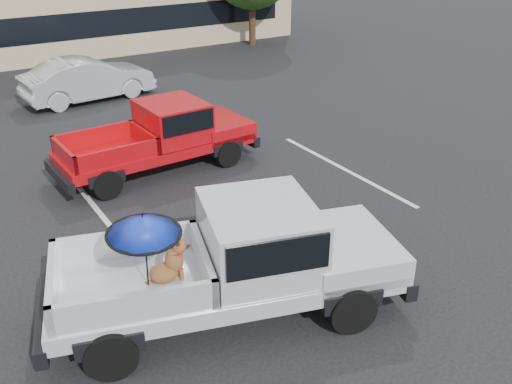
{
  "coord_description": "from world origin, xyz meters",
  "views": [
    {
      "loc": [
        -5.94,
        -7.96,
        5.85
      ],
      "look_at": [
        -1.0,
        -0.15,
        1.3
      ],
      "focal_mm": 40.0,
      "sensor_mm": 36.0,
      "label": 1
    }
  ],
  "objects": [
    {
      "name": "red_pickup",
      "position": [
        -0.64,
        4.52,
        0.91
      ],
      "size": [
        5.14,
        2.06,
        1.67
      ],
      "rotation": [
        0.0,
        0.0,
        0.04
      ],
      "color": "black",
      "rests_on": "ground"
    },
    {
      "name": "silver_sedan",
      "position": [
        -0.56,
        11.27,
        0.72
      ],
      "size": [
        4.51,
        1.91,
        1.45
      ],
      "primitive_type": "imported",
      "rotation": [
        0.0,
        0.0,
        1.66
      ],
      "color": "silver",
      "rests_on": "ground"
    },
    {
      "name": "silver_pickup",
      "position": [
        -2.05,
        -1.51,
        1.05
      ],
      "size": [
        6.01,
        3.49,
        2.06
      ],
      "rotation": [
        0.0,
        0.0,
        -0.29
      ],
      "color": "black",
      "rests_on": "ground"
    },
    {
      "name": "stripe_right",
      "position": [
        3.0,
        2.0,
        0.0
      ],
      "size": [
        0.12,
        5.0,
        0.01
      ],
      "primitive_type": "cube",
      "color": "silver",
      "rests_on": "ground"
    },
    {
      "name": "stripe_left",
      "position": [
        -3.0,
        2.0,
        0.0
      ],
      "size": [
        0.12,
        5.0,
        0.01
      ],
      "primitive_type": "cube",
      "color": "silver",
      "rests_on": "ground"
    },
    {
      "name": "ground",
      "position": [
        0.0,
        0.0,
        0.0
      ],
      "size": [
        90.0,
        90.0,
        0.0
      ],
      "primitive_type": "plane",
      "color": "black",
      "rests_on": "ground"
    }
  ]
}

